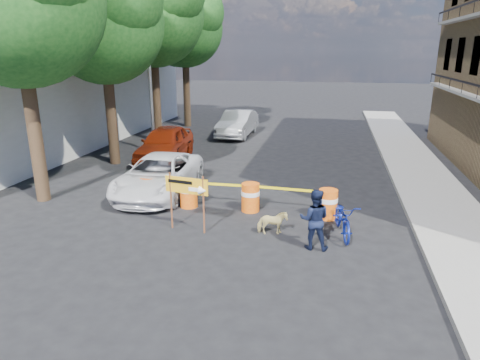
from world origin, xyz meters
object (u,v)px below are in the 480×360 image
at_px(pedestrian, 314,219).
at_px(bicycle, 344,203).
at_px(suv_white, 159,175).
at_px(dog, 272,223).
at_px(detour_sign, 191,191).
at_px(barrel_far_left, 149,190).
at_px(sedan_silver, 238,123).
at_px(barrel_mid_left, 189,193).
at_px(barrel_far_right, 328,203).
at_px(barrel_mid_right, 250,197).
at_px(sedan_red, 165,143).

bearing_deg(pedestrian, bicycle, -127.07).
bearing_deg(suv_white, bicycle, -22.57).
bearing_deg(dog, suv_white, 42.90).
height_order(detour_sign, bicycle, bicycle).
height_order(bicycle, suv_white, bicycle).
relative_size(barrel_far_left, pedestrian, 0.57).
xyz_separation_m(detour_sign, dog, (2.21, 0.27, -0.86)).
distance_m(barrel_far_left, sedan_silver, 11.90).
bearing_deg(suv_white, dog, -33.69).
bearing_deg(barrel_mid_left, barrel_far_right, -0.70).
height_order(barrel_mid_left, barrel_mid_right, same).
relative_size(bicycle, sedan_red, 0.41).
height_order(barrel_far_right, sedan_silver, sedan_silver).
bearing_deg(sedan_silver, barrel_far_left, -89.94).
xyz_separation_m(barrel_far_right, sedan_silver, (-5.43, 11.99, 0.27)).
relative_size(detour_sign, bicycle, 0.88).
relative_size(barrel_mid_right, dog, 1.12).
height_order(dog, sedan_red, sedan_red).
bearing_deg(bicycle, barrel_far_right, 100.23).
xyz_separation_m(detour_sign, sedan_red, (-3.76, 7.47, -0.42)).
bearing_deg(detour_sign, dog, 15.36).
xyz_separation_m(barrel_far_left, bicycle, (6.22, -1.26, 0.46)).
bearing_deg(sedan_silver, dog, -71.82).
height_order(barrel_far_right, pedestrian, pedestrian).
bearing_deg(sedan_red, detour_sign, -67.30).
relative_size(barrel_far_left, barrel_far_right, 1.00).
bearing_deg(detour_sign, suv_white, 135.35).
xyz_separation_m(bicycle, sedan_silver, (-5.86, 13.15, -0.19)).
distance_m(dog, suv_white, 5.17).
bearing_deg(bicycle, sedan_silver, 103.96).
relative_size(barrel_far_right, sedan_silver, 0.20).
bearing_deg(barrel_far_right, barrel_mid_left, 179.30).
bearing_deg(sedan_silver, barrel_far_right, -63.83).
xyz_separation_m(bicycle, suv_white, (-6.30, 2.30, -0.27)).
bearing_deg(bicycle, barrel_far_left, 158.50).
distance_m(barrel_mid_right, barrel_far_right, 2.39).
height_order(barrel_far_right, detour_sign, detour_sign).
distance_m(barrel_mid_right, pedestrian, 3.08).
height_order(barrel_far_left, barrel_mid_left, same).
bearing_deg(barrel_far_left, detour_sign, -41.75).
bearing_deg(barrel_far_right, bicycle, -69.72).
bearing_deg(sedan_red, suv_white, -75.07).
bearing_deg(barrel_mid_right, suv_white, 163.43).
bearing_deg(barrel_mid_left, barrel_mid_right, 1.46).
relative_size(barrel_far_right, detour_sign, 0.55).
relative_size(pedestrian, dog, 1.97).
bearing_deg(sedan_red, sedan_silver, 68.39).
relative_size(barrel_far_left, suv_white, 0.19).
bearing_deg(dog, barrel_mid_left, 45.82).
height_order(detour_sign, pedestrian, detour_sign).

